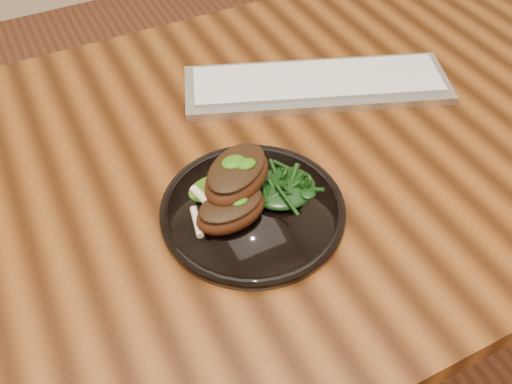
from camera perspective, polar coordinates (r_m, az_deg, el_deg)
desk at (r=0.89m, az=-3.40°, el=-0.97°), size 1.60×0.80×0.75m
plate at (r=0.76m, az=-0.33°, el=-1.81°), size 0.25×0.25×0.01m
lamb_chop_front at (r=0.72m, az=-2.57°, el=-1.78°), size 0.11×0.07×0.04m
lamb_chop_back at (r=0.74m, az=-1.98°, el=1.69°), size 0.13×0.12×0.05m
herb_smear at (r=0.78m, az=-4.10°, el=0.44°), size 0.08×0.05×0.00m
greens_heap at (r=0.76m, az=2.77°, el=0.69°), size 0.09×0.08×0.03m
keyboard at (r=0.97m, az=6.13°, el=10.70°), size 0.46×0.28×0.02m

